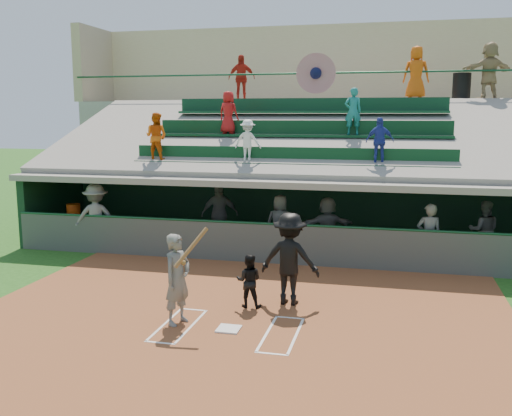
% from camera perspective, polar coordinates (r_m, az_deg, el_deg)
% --- Properties ---
extents(ground, '(100.00, 100.00, 0.00)m').
position_cam_1_polar(ground, '(11.13, -2.75, -12.15)').
color(ground, '#1E4E16').
rests_on(ground, ground).
extents(dirt_slab, '(11.00, 9.00, 0.02)m').
position_cam_1_polar(dirt_slab, '(11.57, -2.05, -11.22)').
color(dirt_slab, brown).
rests_on(dirt_slab, ground).
extents(home_plate, '(0.43, 0.43, 0.03)m').
position_cam_1_polar(home_plate, '(11.12, -2.75, -11.98)').
color(home_plate, silver).
rests_on(home_plate, dirt_slab).
extents(batters_box_chalk, '(2.65, 1.85, 0.01)m').
position_cam_1_polar(batters_box_chalk, '(11.12, -2.75, -12.04)').
color(batters_box_chalk, silver).
rests_on(batters_box_chalk, dirt_slab).
extents(dugout_floor, '(16.00, 3.50, 0.04)m').
position_cam_1_polar(dugout_floor, '(17.42, 3.45, -4.12)').
color(dugout_floor, gray).
rests_on(dugout_floor, ground).
extents(concourse_slab, '(20.00, 3.00, 4.60)m').
position_cam_1_polar(concourse_slab, '(23.68, 6.36, 5.00)').
color(concourse_slab, '#99968B').
rests_on(concourse_slab, ground).
extents(grandstand, '(20.40, 10.40, 7.80)m').
position_cam_1_polar(grandstand, '(20.73, 5.30, 4.30)').
color(grandstand, '#494E4A').
rests_on(grandstand, ground).
extents(batter_at_plate, '(0.94, 0.80, 1.95)m').
position_cam_1_polar(batter_at_plate, '(11.24, -7.85, -7.03)').
color(batter_at_plate, '#585B56').
rests_on(batter_at_plate, dirt_slab).
extents(catcher, '(0.58, 0.47, 1.14)m').
position_cam_1_polar(catcher, '(12.17, -0.73, -7.29)').
color(catcher, black).
rests_on(catcher, dirt_slab).
extents(home_umpire, '(1.35, 0.85, 1.99)m').
position_cam_1_polar(home_umpire, '(12.29, 3.39, -5.08)').
color(home_umpire, black).
rests_on(home_umpire, dirt_slab).
extents(dugout_bench, '(14.73, 4.05, 0.45)m').
position_cam_1_polar(dugout_bench, '(18.51, 4.67, -2.55)').
color(dugout_bench, '#915B34').
rests_on(dugout_bench, dugout_floor).
extents(white_table, '(1.04, 0.87, 0.78)m').
position_cam_1_polar(white_table, '(19.15, -17.66, -2.06)').
color(white_table, white).
rests_on(white_table, dugout_floor).
extents(water_cooler, '(0.43, 0.43, 0.43)m').
position_cam_1_polar(water_cooler, '(19.06, -17.78, -0.26)').
color(water_cooler, '#CB450B').
rests_on(water_cooler, white_table).
extents(dugout_player_a, '(1.48, 1.19, 2.00)m').
position_cam_1_polar(dugout_player_a, '(17.66, -15.70, -0.90)').
color(dugout_player_a, '#60635E').
rests_on(dugout_player_a, dugout_floor).
extents(dugout_player_b, '(1.22, 0.77, 1.93)m').
position_cam_1_polar(dugout_player_b, '(17.72, -3.64, -0.63)').
color(dugout_player_b, '#565853').
rests_on(dugout_player_b, dugout_floor).
extents(dugout_player_c, '(0.86, 0.57, 1.72)m').
position_cam_1_polar(dugout_player_c, '(16.71, 2.43, -1.60)').
color(dugout_player_c, '#545651').
rests_on(dugout_player_c, dugout_floor).
extents(dugout_player_d, '(1.67, 1.05, 1.72)m').
position_cam_1_polar(dugout_player_d, '(16.45, 7.12, -1.84)').
color(dugout_player_d, '#5D5F5A').
rests_on(dugout_player_d, dugout_floor).
extents(dugout_player_e, '(0.68, 0.49, 1.75)m').
position_cam_1_polar(dugout_player_e, '(15.63, 16.89, -2.73)').
color(dugout_player_e, '#575954').
rests_on(dugout_player_e, dugout_floor).
extents(dugout_player_f, '(0.84, 0.67, 1.68)m').
position_cam_1_polar(dugout_player_f, '(17.08, 21.82, -2.10)').
color(dugout_player_f, '#585B56').
rests_on(dugout_player_f, dugout_floor).
extents(trash_bin, '(0.65, 0.65, 0.97)m').
position_cam_1_polar(trash_bin, '(22.75, 19.86, 11.36)').
color(trash_bin, black).
rests_on(trash_bin, concourse_slab).
extents(concourse_staff_a, '(1.12, 0.62, 1.81)m').
position_cam_1_polar(concourse_staff_a, '(23.32, -1.44, 12.88)').
color(concourse_staff_a, '#B32214').
rests_on(concourse_staff_a, concourse_slab).
extents(concourse_staff_b, '(0.96, 0.65, 1.92)m').
position_cam_1_polar(concourse_staff_b, '(22.06, 15.72, 12.88)').
color(concourse_staff_b, '#CC510C').
rests_on(concourse_staff_b, concourse_slab).
extents(concourse_staff_c, '(1.95, 1.31, 2.02)m').
position_cam_1_polar(concourse_staff_c, '(22.48, 22.28, 12.59)').
color(concourse_staff_c, tan).
rests_on(concourse_staff_c, concourse_slab).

